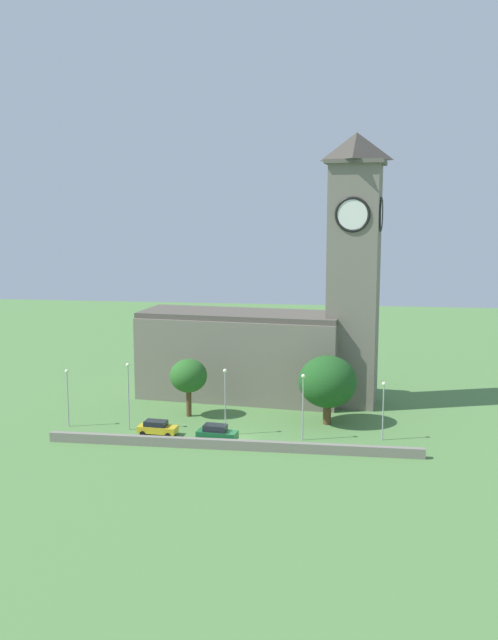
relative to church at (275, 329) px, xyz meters
name	(u,v)px	position (x,y,z in m)	size (l,w,h in m)	color
ground_plane	(254,403)	(-2.40, -2.51, -9.56)	(200.00, 200.00, 0.00)	#517F42
church	(275,329)	(0.00, 0.00, 0.00)	(32.94, 12.74, 34.88)	slate
quay_barrier	(231,445)	(-2.40, -21.24, -9.04)	(40.48, 0.70, 1.06)	gray
car_yellow	(157,428)	(-11.55, -17.47, -8.73)	(4.59, 2.39, 1.64)	gold
car_green	(217,433)	(-4.41, -18.94, -8.59)	(4.62, 2.50, 1.93)	#1E6B38
streetlamp_west_end	(67,388)	(-22.76, -15.84, -4.95)	(0.44, 0.44, 6.90)	#9EA0A5
streetlamp_west_mid	(128,386)	(-15.28, -16.09, -4.37)	(0.44, 0.44, 7.93)	#9EA0A5
streetlamp_central	(225,392)	(-3.88, -16.41, -4.50)	(0.44, 0.44, 7.68)	#9EA0A5
streetlamp_east_mid	(303,397)	(4.94, -17.04, -4.60)	(0.44, 0.44, 7.51)	#9EA0A5
streetlamp_east_end	(383,401)	(13.72, -15.81, -5.10)	(0.44, 0.44, 6.63)	#9EA0A5
tree_riverside_west	(189,376)	(-9.63, -9.71, -4.48)	(4.59, 4.59, 7.21)	brown
tree_churchyard	(328,382)	(7.42, -10.60, -4.40)	(6.89, 6.89, 8.29)	brown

